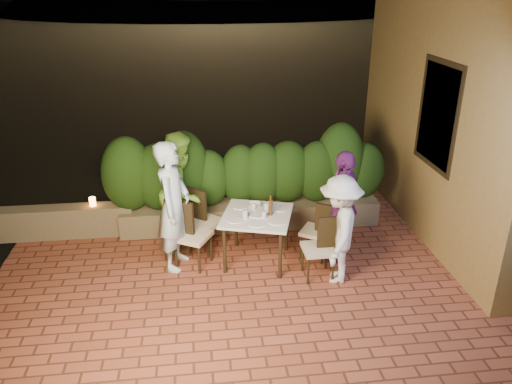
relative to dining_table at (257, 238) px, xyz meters
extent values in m
plane|color=black|center=(-0.16, -1.16, -0.40)|extent=(400.00, 400.00, 0.00)
cube|color=brown|center=(-0.16, -0.66, -0.45)|extent=(7.00, 6.00, 0.15)
cube|color=olive|center=(3.44, 0.84, 2.12)|extent=(1.60, 5.00, 5.00)
cube|color=black|center=(2.66, 0.34, 1.62)|extent=(0.08, 1.00, 1.40)
cube|color=black|center=(2.65, 0.34, 1.62)|extent=(0.06, 1.15, 1.55)
cube|color=brown|center=(0.04, 1.14, -0.17)|extent=(4.20, 0.55, 0.40)
cube|color=brown|center=(-2.96, 1.14, -0.12)|extent=(2.20, 0.30, 0.50)
ellipsoid|color=black|center=(1.84, 58.84, -4.38)|extent=(52.00, 40.00, 22.00)
cylinder|color=white|center=(-0.32, -0.15, 0.38)|extent=(0.21, 0.21, 0.01)
cylinder|color=white|center=(-0.22, 0.28, 0.38)|extent=(0.21, 0.21, 0.01)
cylinder|color=white|center=(0.24, -0.26, 0.38)|extent=(0.24, 0.24, 0.01)
cylinder|color=white|center=(0.35, 0.12, 0.38)|extent=(0.20, 0.20, 0.01)
cylinder|color=white|center=(0.00, -0.02, 0.38)|extent=(0.24, 0.24, 0.01)
cylinder|color=white|center=(-0.04, -0.30, 0.38)|extent=(0.22, 0.22, 0.01)
cylinder|color=silver|center=(-0.17, -0.09, 0.44)|extent=(0.07, 0.07, 0.12)
cylinder|color=silver|center=(-0.02, 0.15, 0.42)|extent=(0.06, 0.06, 0.10)
cylinder|color=silver|center=(0.09, -0.12, 0.43)|extent=(0.06, 0.06, 0.10)
cylinder|color=silver|center=(0.15, 0.11, 0.43)|extent=(0.07, 0.07, 0.12)
imported|color=white|center=(0.00, 0.28, 0.40)|extent=(0.20, 0.20, 0.05)
imported|color=#C3E8FB|center=(-1.15, 0.04, 0.55)|extent=(0.61, 0.77, 1.85)
imported|color=#8DD542|center=(-1.04, 0.63, 0.52)|extent=(0.95, 1.06, 1.79)
imported|color=silver|center=(1.02, -0.60, 0.38)|extent=(0.86, 1.10, 1.50)
imported|color=#682570|center=(1.22, -0.05, 0.45)|extent=(0.86, 1.04, 1.66)
cylinder|color=orange|center=(-2.46, 1.14, 0.20)|extent=(0.10, 0.10, 0.14)
camera|label=1|loc=(-0.78, -6.23, 3.43)|focal=35.00mm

